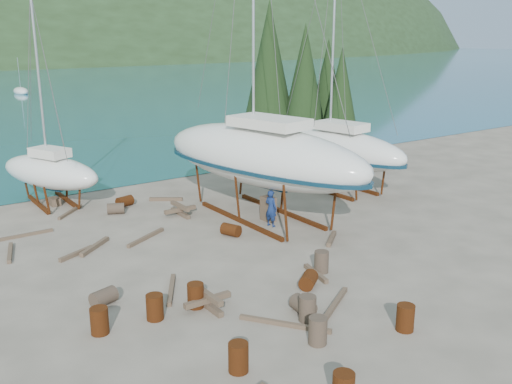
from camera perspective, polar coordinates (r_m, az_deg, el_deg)
ground at (r=23.88m, az=0.05°, el=-7.20°), size 600.00×600.00×0.00m
cypress_near_right at (r=39.34m, az=4.87°, el=10.42°), size 3.60×3.60×10.00m
cypress_mid_right at (r=38.95m, az=8.47°, el=8.97°), size 3.06×3.06×8.50m
cypress_back_left at (r=39.92m, az=1.33°, el=11.80°), size 4.14×4.14×11.50m
cypress_far_right at (r=42.12m, az=7.14°, el=9.89°), size 3.24×3.24×9.00m
moored_boat_mid at (r=100.97m, az=-22.46°, el=9.28°), size 2.00×5.00×6.05m
large_sailboat_near at (r=28.93m, az=0.52°, el=3.73°), size 6.42×13.63×20.66m
large_sailboat_far at (r=35.00m, az=7.94°, el=4.39°), size 4.38×10.29×15.77m
small_sailboat_shore at (r=33.68m, az=-19.92°, el=1.97°), size 4.95×7.44×11.43m
worker at (r=28.17m, az=1.51°, el=-1.63°), size 0.60×0.76×1.85m
drum_0 at (r=19.18m, az=-15.39°, el=-12.31°), size 0.58×0.58×0.88m
drum_1 at (r=19.86m, az=4.73°, el=-11.25°), size 0.65×0.92×0.58m
drum_4 at (r=32.41m, az=-12.99°, el=-0.91°), size 0.99×0.78×0.58m
drum_5 at (r=23.10m, az=6.56°, el=-6.94°), size 0.58×0.58×0.88m
drum_6 at (r=27.04m, az=-2.52°, el=-3.80°), size 0.86×1.03×0.58m
drum_7 at (r=19.31m, az=14.71°, el=-12.07°), size 0.58×0.58×0.88m
drum_8 at (r=19.66m, az=-10.09°, el=-11.26°), size 0.58×0.58×0.88m
drum_9 at (r=31.18m, az=-13.85°, el=-1.62°), size 1.04×0.89×0.58m
drum_10 at (r=20.27m, az=-6.06°, el=-10.24°), size 0.58×0.58×0.88m
drum_12 at (r=21.77m, az=5.27°, el=-8.77°), size 1.05×0.99×0.58m
drum_13 at (r=16.69m, az=-1.77°, el=-16.20°), size 0.58×0.58×0.88m
drum_15 at (r=21.08m, az=-14.99°, el=-10.11°), size 1.01×0.81×0.58m
drum_16 at (r=19.35m, az=5.17°, el=-11.53°), size 0.58×0.58×0.88m
drum_17 at (r=18.08m, az=6.20°, el=-13.62°), size 0.58×0.58×0.88m
timber_0 at (r=29.09m, az=-22.35°, el=-4.05°), size 2.86×0.15×0.14m
timber_1 at (r=26.66m, az=7.56°, el=-4.66°), size 1.53×1.28×0.19m
timber_3 at (r=19.14m, az=2.89°, el=-13.04°), size 1.94×2.63×0.15m
timber_4 at (r=25.92m, az=-17.52°, el=-5.89°), size 1.75×0.94×0.17m
timber_5 at (r=20.39m, az=7.76°, el=-11.26°), size 2.72×1.70×0.16m
timber_6 at (r=33.11m, az=-9.00°, el=-0.71°), size 1.66×1.25×0.19m
timber_7 at (r=22.88m, az=6.00°, el=-8.10°), size 0.56×1.74×0.17m
timber_8 at (r=26.48m, az=-15.82°, el=-5.27°), size 1.82×1.56×0.19m
timber_9 at (r=31.98m, az=-18.09°, el=-1.91°), size 1.80×1.77×0.15m
timber_10 at (r=27.12m, az=-10.95°, el=-4.49°), size 2.40×1.41×0.16m
timber_12 at (r=21.66m, az=-8.47°, el=-9.62°), size 1.43×2.25×0.17m
timber_17 at (r=27.03m, az=-23.39°, el=-5.59°), size 0.74×2.27×0.16m
timber_pile_fore at (r=20.22m, az=-4.87°, el=-10.71°), size 1.80×1.80×0.60m
timber_pile_aft at (r=30.32m, az=-7.60°, el=-1.76°), size 1.80×1.80×0.60m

